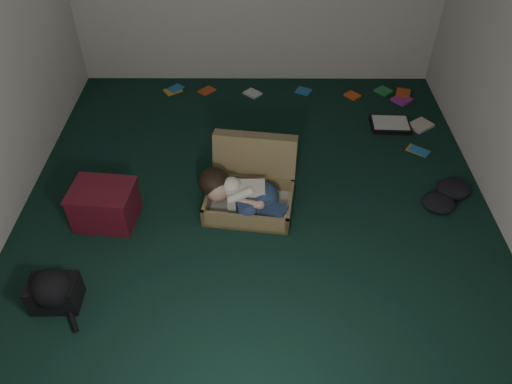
{
  "coord_description": "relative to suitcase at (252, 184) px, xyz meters",
  "views": [
    {
      "loc": [
        0.01,
        -3.04,
        2.97
      ],
      "look_at": [
        0.0,
        -0.15,
        0.35
      ],
      "focal_mm": 35.0,
      "sensor_mm": 36.0,
      "label": 1
    }
  ],
  "objects": [
    {
      "name": "floor",
      "position": [
        0.04,
        -0.16,
        -0.16
      ],
      "size": [
        4.5,
        4.5,
        0.0
      ],
      "primitive_type": "plane",
      "color": "black",
      "rests_on": "ground"
    },
    {
      "name": "suitcase",
      "position": [
        0.0,
        0.0,
        0.0
      ],
      "size": [
        0.81,
        0.79,
        0.53
      ],
      "rotation": [
        0.0,
        0.0,
        -0.14
      ],
      "color": "olive",
      "rests_on": "floor"
    },
    {
      "name": "person",
      "position": [
        -0.07,
        -0.17,
        0.04
      ],
      "size": [
        0.76,
        0.45,
        0.33
      ],
      "rotation": [
        0.0,
        0.0,
        -0.14
      ],
      "color": "white",
      "rests_on": "suitcase"
    },
    {
      "name": "maroon_bin",
      "position": [
        -1.19,
        -0.27,
        0.01
      ],
      "size": [
        0.53,
        0.44,
        0.34
      ],
      "rotation": [
        0.0,
        0.0,
        -0.11
      ],
      "color": "#55111D",
      "rests_on": "floor"
    },
    {
      "name": "backpack",
      "position": [
        -1.36,
        -1.1,
        -0.03
      ],
      "size": [
        0.42,
        0.34,
        0.25
      ],
      "primitive_type": null,
      "rotation": [
        0.0,
        0.0,
        0.01
      ],
      "color": "black",
      "rests_on": "floor"
    },
    {
      "name": "clothing_pile",
      "position": [
        1.74,
        -0.0,
        -0.09
      ],
      "size": [
        0.49,
        0.45,
        0.13
      ],
      "primitive_type": null,
      "rotation": [
        0.0,
        0.0,
        0.32
      ],
      "color": "black",
      "rests_on": "floor"
    },
    {
      "name": "paper_tray",
      "position": [
        1.42,
        1.1,
        -0.13
      ],
      "size": [
        0.41,
        0.31,
        0.06
      ],
      "rotation": [
        0.0,
        0.0,
        -0.04
      ],
      "color": "black",
      "rests_on": "floor"
    },
    {
      "name": "book_scatter",
      "position": [
        0.84,
        1.57,
        -0.15
      ],
      "size": [
        2.83,
        1.34,
        0.02
      ],
      "color": "gold",
      "rests_on": "floor"
    }
  ]
}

